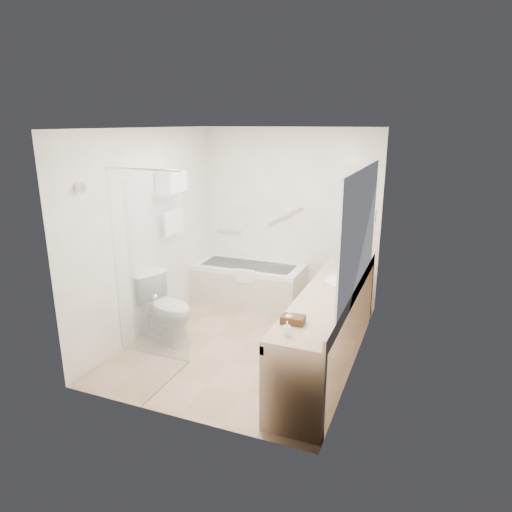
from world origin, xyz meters
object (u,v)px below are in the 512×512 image
at_px(bathtub, 248,283).
at_px(vanity_counter, 329,309).
at_px(amenity_basket, 293,320).
at_px(water_bottle_left, 340,256).
at_px(toilet, 166,308).

relative_size(bathtub, vanity_counter, 0.59).
height_order(bathtub, amenity_basket, amenity_basket).
bearing_deg(amenity_basket, bathtub, 121.27).
xyz_separation_m(bathtub, water_bottle_left, (1.41, -0.38, 0.67)).
bearing_deg(bathtub, water_bottle_left, -15.23).
bearing_deg(amenity_basket, water_bottle_left, 89.55).
relative_size(vanity_counter, amenity_basket, 13.11).
xyz_separation_m(vanity_counter, toilet, (-1.97, -0.13, -0.24)).
distance_m(amenity_basket, water_bottle_left, 1.92).
bearing_deg(vanity_counter, toilet, -176.27).
xyz_separation_m(toilet, amenity_basket, (1.85, -0.78, 0.49)).
relative_size(vanity_counter, toilet, 3.34).
distance_m(bathtub, toilet, 1.59).
distance_m(bathtub, amenity_basket, 2.76).
xyz_separation_m(bathtub, toilet, (-0.45, -1.52, 0.12)).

